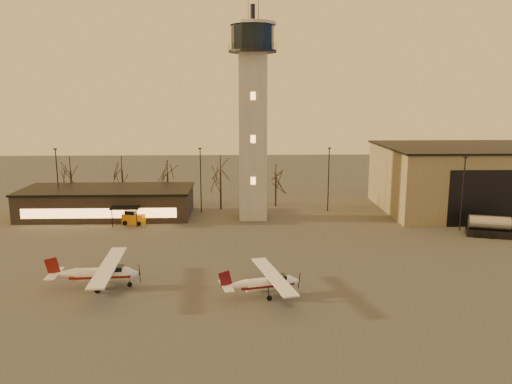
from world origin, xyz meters
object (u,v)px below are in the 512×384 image
(cessna_rear, at_px, (105,277))
(service_cart, at_px, (134,219))
(hangar, at_px, (479,178))
(control_tower, at_px, (253,108))
(fuel_truck, at_px, (497,229))
(cessna_front, at_px, (270,285))
(terminal, at_px, (108,202))

(cessna_rear, relative_size, service_cart, 3.34)
(hangar, bearing_deg, control_tower, -173.69)
(fuel_truck, xyz_separation_m, service_cart, (-48.49, 8.31, -0.34))
(cessna_front, distance_m, service_cart, 31.97)
(fuel_truck, bearing_deg, cessna_rear, -143.47)
(cessna_front, relative_size, service_cart, 2.92)
(cessna_front, relative_size, fuel_truck, 1.30)
(hangar, distance_m, cessna_rear, 59.74)
(service_cart, bearing_deg, hangar, 21.49)
(control_tower, height_order, service_cart, control_tower)
(fuel_truck, height_order, service_cart, fuel_truck)
(fuel_truck, relative_size, service_cart, 2.25)
(control_tower, height_order, fuel_truck, control_tower)
(control_tower, distance_m, hangar, 37.90)
(control_tower, relative_size, service_cart, 9.37)
(hangar, distance_m, fuel_truck, 16.45)
(cessna_front, bearing_deg, service_cart, 110.14)
(control_tower, xyz_separation_m, service_cart, (-17.06, -2.98, -15.56))
(cessna_front, bearing_deg, cessna_rear, 157.53)
(terminal, bearing_deg, control_tower, -5.15)
(control_tower, bearing_deg, service_cart, -170.09)
(control_tower, distance_m, cessna_front, 33.28)
(cessna_rear, relative_size, fuel_truck, 1.49)
(terminal, xyz_separation_m, service_cart, (4.93, -4.96, -1.39))
(terminal, relative_size, fuel_truck, 3.25)
(hangar, relative_size, terminal, 1.20)
(terminal, relative_size, service_cart, 7.30)
(hangar, height_order, fuel_truck, hangar)
(hangar, xyz_separation_m, fuel_truck, (-4.57, -15.27, -4.05))
(service_cart, bearing_deg, cessna_front, -42.04)
(cessna_rear, height_order, service_cart, cessna_rear)
(cessna_front, bearing_deg, control_tower, 77.72)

